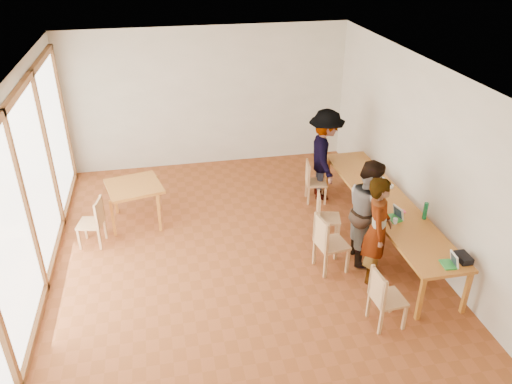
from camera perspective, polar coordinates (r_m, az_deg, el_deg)
The scene contains 24 objects.
ground at distance 8.01m, azimuth -1.68°, elevation -8.45°, with size 8.00×8.00×0.00m, color brown.
wall_back at distance 10.89m, azimuth -5.49°, elevation 10.64°, with size 6.00×0.10×3.00m, color silver.
wall_right at distance 8.20m, azimuth 19.32°, elevation 2.96°, with size 0.10×8.00×3.00m, color silver.
window_wall at distance 7.39m, azimuth -25.10°, elevation -1.07°, with size 0.10×8.00×3.00m, color white.
ceiling at distance 6.65m, azimuth -2.05°, elevation 12.84°, with size 6.00×8.00×0.04m, color white.
communal_table at distance 8.54m, azimuth 14.67°, elevation -1.29°, with size 0.80×4.00×0.75m.
side_table at distance 9.04m, azimuth -13.74°, elevation 0.33°, with size 0.90×0.90×0.75m.
chair_near at distance 6.86m, azimuth 14.30°, elevation -11.12°, with size 0.43×0.43×0.47m.
chair_mid at distance 7.67m, azimuth 8.05°, elevation -5.26°, with size 0.50×0.50×0.51m.
chair_far at distance 8.45m, azimuth 7.70°, elevation -2.32°, with size 0.48×0.48×0.45m.
chair_empty at distance 9.61m, azimuth 6.41°, elevation 1.64°, with size 0.43×0.43×0.43m.
chair_spare at distance 8.65m, azimuth -17.93°, elevation -2.80°, with size 0.47×0.47×0.45m.
person_near at distance 7.51m, azimuth 13.70°, elevation -4.26°, with size 0.62×0.41×1.70m, color gray.
person_mid at distance 7.95m, azimuth 12.77°, elevation -2.13°, with size 0.83×0.65×1.71m, color gray.
person_far at distance 9.62m, azimuth 7.86°, elevation 4.21°, with size 1.16×0.67×1.80m, color gray.
laptop_near at distance 7.23m, azimuth 21.40°, elevation -7.46°, with size 0.21×0.24×0.19m.
laptop_mid at distance 8.03m, azimuth 15.67°, elevation -2.60°, with size 0.26×0.28×0.21m.
laptop_far at distance 8.98m, azimuth 13.82°, elevation 1.06°, with size 0.25×0.26×0.18m.
yellow_mug at distance 9.42m, azimuth 13.76°, elevation 2.42°, with size 0.13×0.13×0.10m, color yellow.
green_bottle at distance 8.12m, azimuth 18.79°, elevation -2.06°, with size 0.07×0.07×0.28m, color #136B3B.
clear_glass at distance 7.91m, azimuth 15.62°, elevation -3.20°, with size 0.07×0.07×0.09m, color silver.
condiment_cup at distance 8.95m, azimuth 15.20°, elevation 0.63°, with size 0.08×0.08×0.06m, color white.
pink_phone at distance 8.28m, azimuth 16.50°, elevation -2.13°, with size 0.05×0.10×0.01m, color #EE426D.
black_pouch at distance 7.39m, azimuth 22.61°, elevation -6.95°, with size 0.16×0.26×0.09m, color black.
Camera 1 is at (-1.04, -6.32, 4.81)m, focal length 35.00 mm.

